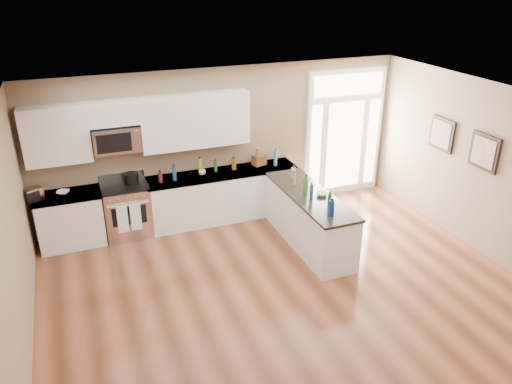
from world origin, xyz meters
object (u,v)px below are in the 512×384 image
stockpot (131,178)px  toaster_oven (34,194)px  peninsula_cabinet (309,221)px  kitchen_range (127,210)px

stockpot → toaster_oven: bearing=-174.9°
peninsula_cabinet → toaster_oven: toaster_oven is taller
kitchen_range → stockpot: bearing=27.7°
peninsula_cabinet → kitchen_range: 3.20m
peninsula_cabinet → kitchen_range: (-2.85, 1.45, 0.04)m
stockpot → toaster_oven: size_ratio=0.97×
peninsula_cabinet → stockpot: 3.17m
toaster_oven → peninsula_cabinet: bearing=-40.8°
peninsula_cabinet → toaster_oven: (-4.28, 1.38, 0.62)m
kitchen_range → stockpot: (0.14, 0.08, 0.57)m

